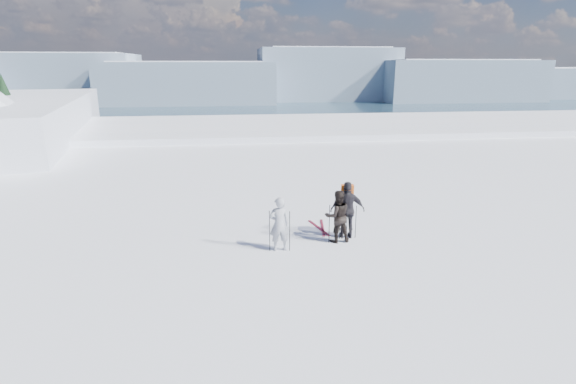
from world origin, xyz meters
The scene contains 8 objects.
lake_basin centered at (0.00, 30.00, -6.50)m, with size 820.00×820.00×71.62m.
far_mountain_range centered at (29.60, 454.78, -7.19)m, with size 770.00×110.00×53.00m.
skier_grey centered at (-1.96, 1.84, 0.88)m, with size 0.64×0.42×1.77m, color #9FA3AE.
skier_dark centered at (0.04, 2.33, 0.89)m, with size 0.86×0.67×1.78m, color black.
skier_pack centered at (0.46, 2.64, 0.99)m, with size 1.16×0.48×1.97m, color black.
backpack centered at (0.50, 2.89, 2.27)m, with size 0.42×0.24×0.58m, color orange.
ski_poles centered at (-0.52, 2.18, 0.64)m, with size 3.04×0.84×1.35m.
skis_loose centered at (-0.24, 3.64, 0.01)m, with size 0.56×1.70×0.03m.
Camera 1 is at (-3.40, -11.42, 5.72)m, focal length 28.00 mm.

